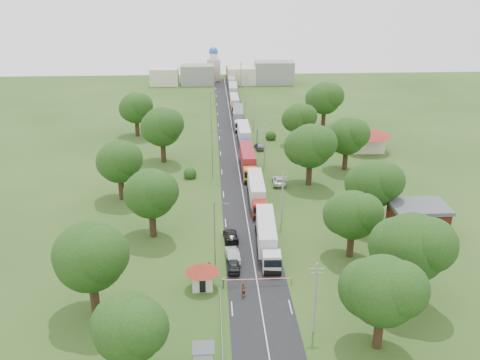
{
  "coord_description": "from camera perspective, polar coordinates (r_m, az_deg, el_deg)",
  "views": [
    {
      "loc": [
        -5.8,
        -85.1,
        38.54
      ],
      "look_at": [
        -0.56,
        5.56,
        3.0
      ],
      "focal_mm": 40.0,
      "sensor_mm": 36.0,
      "label": 1
    }
  ],
  "objects": [
    {
      "name": "tree_7",
      "position": [
        141.87,
        8.99,
        8.62
      ],
      "size": [
        9.6,
        9.6,
        12.05
      ],
      "color": "#382616",
      "rests_on": "ground"
    },
    {
      "name": "church",
      "position": [
        205.79,
        -2.83,
        12.08
      ],
      "size": [
        5.0,
        5.0,
        12.3
      ],
      "color": "beige",
      "rests_on": "ground"
    },
    {
      "name": "truck_0",
      "position": [
        79.21,
        2.88,
        -5.95
      ],
      "size": [
        3.23,
        15.11,
        4.17
      ],
      "color": "silver",
      "rests_on": "ground"
    },
    {
      "name": "pole_0",
      "position": [
        61.51,
        8.03,
        -12.26
      ],
      "size": [
        1.6,
        0.24,
        9.0
      ],
      "color": "gray",
      "rests_on": "ground"
    },
    {
      "name": "car_lane_rear",
      "position": [
        82.34,
        -0.99,
        -5.96
      ],
      "size": [
        2.49,
        5.24,
        1.47
      ],
      "primitive_type": "imported",
      "rotation": [
        0.0,
        0.0,
        3.23
      ],
      "color": "black",
      "rests_on": "ground"
    },
    {
      "name": "distant_town",
      "position": [
        198.33,
        -1.41,
        11.19
      ],
      "size": [
        52.0,
        8.0,
        8.0
      ],
      "color": "gray",
      "rests_on": "ground"
    },
    {
      "name": "lamp_1",
      "position": [
        105.39,
        -2.9,
        3.11
      ],
      "size": [
        2.03,
        0.22,
        10.0
      ],
      "color": "slate",
      "rests_on": "ground"
    },
    {
      "name": "tree_8",
      "position": [
        54.38,
        -11.75,
        -15.12
      ],
      "size": [
        8.0,
        8.0,
        10.1
      ],
      "color": "#382616",
      "rests_on": "ground"
    },
    {
      "name": "guard_booth",
      "position": [
        70.26,
        -4.03,
        -9.86
      ],
      "size": [
        4.4,
        4.4,
        3.45
      ],
      "color": "beige",
      "rests_on": "ground"
    },
    {
      "name": "truck_7",
      "position": [
        191.76,
        -0.87,
        10.39
      ],
      "size": [
        2.95,
        13.66,
        3.77
      ],
      "color": "#BEBEBE",
      "rests_on": "ground"
    },
    {
      "name": "house_cream",
      "position": [
        125.49,
        13.45,
        4.63
      ],
      "size": [
        10.08,
        10.08,
        5.8
      ],
      "color": "beige",
      "rests_on": "ground"
    },
    {
      "name": "pole_5",
      "position": [
        193.42,
        0.09,
        11.29
      ],
      "size": [
        1.6,
        0.24,
        9.0
      ],
      "color": "gray",
      "rests_on": "ground"
    },
    {
      "name": "tree_9",
      "position": [
        64.79,
        -15.7,
        -7.77
      ],
      "size": [
        9.6,
        9.6,
        12.05
      ],
      "color": "#382616",
      "rests_on": "ground"
    },
    {
      "name": "boom_barrier",
      "position": [
        71.05,
        0.8,
        -10.62
      ],
      "size": [
        9.22,
        0.35,
        1.18
      ],
      "color": "slate",
      "rests_on": "ground"
    },
    {
      "name": "tree_1",
      "position": [
        67.54,
        17.85,
        -6.77
      ],
      "size": [
        9.6,
        9.6,
        12.05
      ],
      "color": "#382616",
      "rests_on": "ground"
    },
    {
      "name": "tree_3",
      "position": [
        87.26,
        14.12,
        -0.33
      ],
      "size": [
        8.8,
        8.8,
        11.07
      ],
      "color": "#382616",
      "rests_on": "ground"
    },
    {
      "name": "pole_2",
      "position": [
        111.94,
        2.65,
        3.75
      ],
      "size": [
        1.6,
        0.24,
        9.0
      ],
      "color": "gray",
      "rests_on": "ground"
    },
    {
      "name": "pedestrian_near",
      "position": [
        68.93,
        0.38,
        -11.74
      ],
      "size": [
        0.77,
        0.72,
        1.77
      ],
      "primitive_type": "imported",
      "rotation": [
        0.0,
        0.0,
        0.64
      ],
      "color": "gray",
      "rests_on": "ground"
    },
    {
      "name": "lamp_0",
      "position": [
        72.98,
        -2.61,
        -5.52
      ],
      "size": [
        2.03,
        0.22,
        10.0
      ],
      "color": "slate",
      "rests_on": "ground"
    },
    {
      "name": "pedestrian_booth",
      "position": [
        73.46,
        -3.31,
        -9.47
      ],
      "size": [
        1.06,
        1.13,
        1.84
      ],
      "primitive_type": "imported",
      "rotation": [
        0.0,
        0.0,
        -1.03
      ],
      "color": "gray",
      "rests_on": "ground"
    },
    {
      "name": "pole_3",
      "position": [
        138.77,
        1.47,
        7.25
      ],
      "size": [
        1.6,
        0.24,
        9.0
      ],
      "color": "gray",
      "rests_on": "ground"
    },
    {
      "name": "house_brick",
      "position": [
        87.42,
        18.4,
        -4.04
      ],
      "size": [
        8.6,
        6.6,
        5.2
      ],
      "color": "maroon",
      "rests_on": "ground"
    },
    {
      "name": "truck_4",
      "position": [
        143.65,
        -0.18,
        6.75
      ],
      "size": [
        3.33,
        15.57,
        4.3
      ],
      "color": "silver",
      "rests_on": "ground"
    },
    {
      "name": "tree_2",
      "position": [
        77.03,
        11.92,
        -3.62
      ],
      "size": [
        8.0,
        8.0,
        10.1
      ],
      "color": "#382616",
      "rests_on": "ground"
    },
    {
      "name": "truck_5",
      "position": [
        160.46,
        -0.57,
        8.22
      ],
      "size": [
        2.38,
        13.82,
        3.83
      ],
      "color": "#9C3118",
      "rests_on": "ground"
    },
    {
      "name": "truck_1",
      "position": [
        94.73,
        1.79,
        -1.21
      ],
      "size": [
        2.77,
        14.77,
        4.09
      ],
      "color": "#A61913",
      "rests_on": "ground"
    },
    {
      "name": "pole_4",
      "position": [
        165.98,
        0.67,
        9.6
      ],
      "size": [
        1.6,
        0.24,
        9.0
      ],
      "color": "gray",
      "rests_on": "ground"
    },
    {
      "name": "road",
      "position": [
        112.09,
        -0.14,
        1.26
      ],
      "size": [
        8.0,
        200.0,
        0.04
      ],
      "primitive_type": "cube",
      "color": "black",
      "rests_on": "ground"
    },
    {
      "name": "car_lane_front",
      "position": [
        74.69,
        -0.71,
        -9.01
      ],
      "size": [
        1.8,
        4.47,
        1.52
      ],
      "primitive_type": "imported",
      "rotation": [
        0.0,
        0.0,
        3.14
      ],
      "color": "black",
      "rests_on": "ground"
    },
    {
      "name": "tree_12",
      "position": [
        114.91,
        -8.33,
        5.66
      ],
      "size": [
        9.6,
        9.6,
        12.05
      ],
      "color": "#382616",
      "rests_on": "ground"
    },
    {
      "name": "car_verge_near",
      "position": [
        103.73,
        4.17,
        -0.06
      ],
      "size": [
        2.74,
        5.43,
        1.47
      ],
      "primitive_type": "imported",
      "rotation": [
        0.0,
        0.0,
        3.09
      ],
      "color": "silver",
      "rests_on": "ground"
    },
    {
      "name": "truck_3",
      "position": [
        127.44,
        0.46,
        4.82
      ],
      "size": [
        2.64,
        15.17,
        4.21
      ],
      "color": "#1B38A4",
      "rests_on": "ground"
    },
    {
      "name": "tree_0",
      "position": [
        59.41,
        14.95,
        -11.25
      ],
      "size": [
        8.8,
        8.8,
        11.07
      ],
      "color": "#382616",
      "rests_on": "ground"
    },
    {
      "name": "info_sign",
      "position": [
        125.73,
        1.85,
        4.94
      ],
      "size": [
        0.12,
        3.1,
        4.1
      ],
      "color": "slate",
      "rests_on": "ground"
    },
    {
      "name": "tree_11",
      "position": [
        96.9,
        -12.76,
        1.97
      ],
      "size": [
        8.8,
        8.8,
        11.07
      ],
      "color": "#382616",
      "rests_on": "ground"
    },
    {
      "name": "tree_5",
      "position": [
        111.42,
        11.31,
        4.63
      ],
      "size": [
        8.8,
        8.8,
        11.07
      ],
      "color": "#382616",
      "rests_on": "ground"
    },
    {
      "name": "tree_13",
      "position": [
        135.2,
        -11.06,
        7.59
      ],
      "size": [
        8.8,
        8.8,
        11.07
      ],
      "color": "#382616",
      "rests_on": "ground"
    },
    {
      "name": "guard_rail",
      "position": [
        63.21,
        -1.97,
        -16.21
      ],
      "size": [
        0.1,
        17.0,
        1.7
      ],
      "primitive_type": null,
      "color": "slate",
      "rests_on": "ground"
    },
    {
      "name": "tree_6",
      "position": [
        126.14,
        6.33,
        6.57
      ],
      "size": [
        8.0,
        8.0,
        10.1
      ],
      "color": "#382616",
      "rests_on": "ground"
    },
    {
      "name": "car_lane_mid",
      "position": [
        77.03,
        -0.81,
        -7.95
      ],
      "size": [
        2.23,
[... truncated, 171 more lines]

